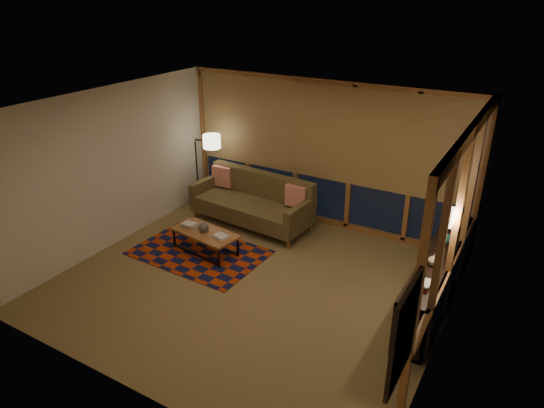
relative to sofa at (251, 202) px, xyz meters
The scene contains 21 objects.
floor 2.05m from the sofa, 57.26° to the right, with size 5.50×5.00×0.01m, color olive.
ceiling 2.99m from the sofa, 57.26° to the right, with size 5.50×5.00×0.01m, color beige.
walls 2.18m from the sofa, 57.26° to the right, with size 5.51×5.01×2.70m.
window_wall_back 1.58m from the sofa, 34.98° to the left, with size 5.30×0.16×2.60m, color #B46F40, non-canonical shape.
window_wall_right 4.01m from the sofa, 15.98° to the right, with size 0.16×3.70×2.60m, color #B46F40, non-canonical shape.
wall_art 5.27m from the sofa, 42.95° to the right, with size 0.06×0.74×0.94m, color red, non-canonical shape.
wall_sconce 4.04m from the sofa, 18.34° to the right, with size 0.12×0.18×0.22m, color #FAE9BD, non-canonical shape.
sofa is the anchor object (origin of this frame).
pillow_left 0.94m from the sofa, 160.50° to the left, with size 0.41×0.14×0.41m, color red, non-canonical shape.
pillow_right 0.89m from the sofa, 11.06° to the left, with size 0.38×0.13×0.38m, color red, non-canonical shape.
area_rug 1.46m from the sofa, 97.64° to the right, with size 2.17×1.45×0.01m, color #A5320B.
coffee_table 1.32m from the sofa, 94.62° to the right, with size 1.17×0.54×0.39m, color #B46F40, non-canonical shape.
book_stack_a 1.34m from the sofa, 109.14° to the right, with size 0.26×0.20×0.07m, color silver, non-canonical shape.
book_stack_b 1.35m from the sofa, 78.85° to the right, with size 0.22×0.18×0.04m, color silver, non-canonical shape.
ceramic_pot 1.30m from the sofa, 95.28° to the right, with size 0.17×0.17×0.17m, color black.
floor_lamp 1.43m from the sofa, behind, with size 0.52×0.34×1.55m, color black, non-canonical shape.
bookshelf 3.63m from the sofa, 10.73° to the right, with size 0.40×3.01×0.75m, color black, non-canonical shape.
basket 3.58m from the sofa, ahead, with size 0.26×0.26×0.19m, color olive.
teal_bowl 3.60m from the sofa, ahead, with size 0.14×0.14×0.14m, color #227069.
vase 3.74m from the sofa, 16.77° to the right, with size 0.17×0.17×0.18m, color tan.
shelf_book_stack 3.95m from the sofa, 24.88° to the right, with size 0.17×0.24×0.07m, color silver, non-canonical shape.
Camera 1 is at (3.41, -5.26, 4.13)m, focal length 32.00 mm.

